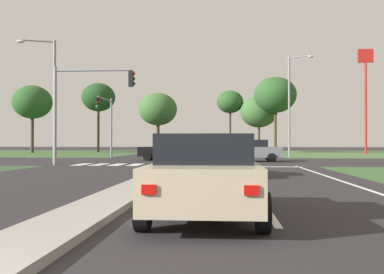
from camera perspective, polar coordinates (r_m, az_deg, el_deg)
name	(u,v)px	position (r m, az deg, el deg)	size (l,w,h in m)	color
ground_plane	(189,161)	(32.60, -0.38, -3.17)	(200.00, 200.00, 0.00)	#282628
grass_verge_far_left	(14,153)	(63.54, -22.05, -1.91)	(35.00, 35.00, 0.01)	#385B2D
median_island_near	(140,186)	(13.78, -6.77, -6.26)	(1.20, 22.00, 0.14)	gray
median_island_far	(204,153)	(57.54, 1.62, -2.03)	(1.20, 36.00, 0.14)	#ADA89E
lane_dash_near	(272,218)	(8.41, 10.39, -10.29)	(0.14, 2.00, 0.01)	silver
lane_dash_second	(252,186)	(14.34, 7.80, -6.31)	(0.14, 2.00, 0.01)	silver
lane_dash_third	(244,173)	(20.31, 6.74, -4.65)	(0.14, 2.00, 0.01)	silver
lane_dash_fourth	(239,166)	(26.29, 6.17, -3.75)	(0.14, 2.00, 0.01)	silver
lane_dash_fifth	(237,162)	(32.28, 5.81, -3.18)	(0.14, 2.00, 0.01)	silver
edge_line_right	(357,186)	(15.13, 20.58, -5.97)	(0.14, 24.00, 0.01)	silver
stop_bar_near	(245,167)	(25.53, 6.90, -3.84)	(6.40, 0.50, 0.01)	silver
crosswalk_bar_near	(82,164)	(28.75, -14.08, -3.47)	(0.70, 2.80, 0.01)	silver
crosswalk_bar_second	(100,165)	(28.41, -11.87, -3.51)	(0.70, 2.80, 0.01)	silver
crosswalk_bar_third	(118,165)	(28.11, -9.61, -3.55)	(0.70, 2.80, 0.01)	silver
crosswalk_bar_fourth	(136,165)	(27.86, -7.31, -3.58)	(0.70, 2.80, 0.01)	silver
crosswalk_bar_fifth	(154,165)	(27.65, -4.97, -3.60)	(0.70, 2.80, 0.01)	silver
crosswalk_bar_sixth	(172,165)	(27.49, -2.60, -3.62)	(0.70, 2.80, 0.01)	silver
car_beige_near	(206,175)	(8.25, 1.82, -4.97)	(2.10, 4.34, 1.55)	#BCAD8E
car_grey_second	(251,150)	(32.50, 7.71, -1.74)	(4.45, 2.03, 1.60)	slate
car_teal_third	(220,158)	(18.60, 3.64, -2.71)	(2.03, 4.49, 1.46)	#19565B
car_navy_fourth	(174,148)	(43.70, -2.35, -1.49)	(2.07, 4.23, 1.57)	#161E47
car_black_fifth	(167,150)	(34.44, -3.24, -1.69)	(4.35, 2.05, 1.58)	black
traffic_signal_near_left	(84,97)	(27.35, -13.87, 5.03)	(5.00, 0.32, 5.99)	gray
traffic_signal_far_left	(106,116)	(38.79, -11.06, 2.71)	(0.32, 4.65, 5.36)	gray
street_lamp_second	(51,94)	(31.09, -17.84, 5.38)	(2.38, 1.01, 8.27)	gray
street_lamp_third	(291,101)	(43.07, 12.73, 4.58)	(2.23, 1.22, 9.60)	gray
pedestrian_at_median	(197,144)	(41.09, 0.68, -0.88)	(0.34, 0.34, 1.86)	#4C4C4C
fastfood_pole_sign	(366,78)	(57.01, 21.57, 7.11)	(1.80, 0.40, 12.58)	red
treeline_near	(32,102)	(63.35, -19.99, 4.25)	(5.29, 5.29, 9.10)	#423323
treeline_second	(98,98)	(64.62, -12.03, 5.03)	(4.77, 4.77, 9.90)	#423323
treeline_third	(158,109)	(60.52, -4.43, 3.58)	(5.24, 5.24, 8.17)	#423323
treeline_fourth	(230,102)	(62.47, 4.96, 4.51)	(3.74, 3.74, 8.71)	#423323
treeline_fifth	(275,95)	(58.80, 10.74, 5.36)	(5.52, 5.52, 9.96)	#423323
treeline_sixth	(259,112)	(60.83, 8.66, 3.23)	(5.02, 5.02, 7.71)	#423323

